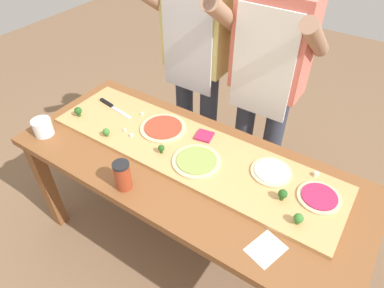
% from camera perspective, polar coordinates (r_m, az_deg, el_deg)
% --- Properties ---
extents(ground_plane, '(8.00, 8.00, 0.00)m').
position_cam_1_polar(ground_plane, '(2.30, -0.65, -16.77)').
color(ground_plane, brown).
extents(prep_table, '(1.81, 0.76, 0.76)m').
position_cam_1_polar(prep_table, '(1.78, -0.81, -5.37)').
color(prep_table, brown).
rests_on(prep_table, ground).
extents(cutting_board, '(1.58, 0.43, 0.02)m').
position_cam_1_polar(cutting_board, '(1.76, -0.34, -1.19)').
color(cutting_board, tan).
rests_on(cutting_board, prep_table).
extents(chefs_knife, '(0.27, 0.06, 0.02)m').
position_cam_1_polar(chefs_knife, '(2.11, -13.44, 6.28)').
color(chefs_knife, '#B7BABF').
rests_on(chefs_knife, cutting_board).
extents(pizza_whole_white_garlic, '(0.20, 0.20, 0.02)m').
position_cam_1_polar(pizza_whole_white_garlic, '(1.67, 13.18, -4.55)').
color(pizza_whole_white_garlic, beige).
rests_on(pizza_whole_white_garlic, cutting_board).
extents(pizza_whole_pesto_green, '(0.24, 0.24, 0.02)m').
position_cam_1_polar(pizza_whole_pesto_green, '(1.68, 0.77, -2.86)').
color(pizza_whole_pesto_green, beige).
rests_on(pizza_whole_pesto_green, cutting_board).
extents(pizza_whole_beet_magenta, '(0.19, 0.19, 0.02)m').
position_cam_1_polar(pizza_whole_beet_magenta, '(1.62, 20.57, -8.37)').
color(pizza_whole_beet_magenta, beige).
rests_on(pizza_whole_beet_magenta, cutting_board).
extents(pizza_whole_tomato_red, '(0.25, 0.25, 0.02)m').
position_cam_1_polar(pizza_whole_tomato_red, '(1.88, -4.86, 2.73)').
color(pizza_whole_tomato_red, beige).
rests_on(pizza_whole_tomato_red, cutting_board).
extents(pizza_slice_near_right, '(0.10, 0.10, 0.01)m').
position_cam_1_polar(pizza_slice_near_right, '(1.82, 2.05, 1.39)').
color(pizza_slice_near_right, '#9E234C').
rests_on(pizza_slice_near_right, cutting_board).
extents(broccoli_floret_center_right, '(0.04, 0.04, 0.06)m').
position_cam_1_polar(broccoli_floret_center_right, '(1.55, 14.99, -8.14)').
color(broccoli_floret_center_right, '#2C5915').
rests_on(broccoli_floret_center_right, cutting_board).
extents(broccoli_floret_front_mid, '(0.03, 0.03, 0.05)m').
position_cam_1_polar(broccoli_floret_front_mid, '(1.72, -5.17, -0.73)').
color(broccoli_floret_front_mid, '#2C5915').
rests_on(broccoli_floret_front_mid, cutting_board).
extents(broccoli_floret_center_left, '(0.04, 0.04, 0.06)m').
position_cam_1_polar(broccoli_floret_center_left, '(2.06, -18.58, 5.27)').
color(broccoli_floret_center_left, '#2C5915').
rests_on(broccoli_floret_center_left, cutting_board).
extents(broccoli_floret_front_left, '(0.04, 0.04, 0.05)m').
position_cam_1_polar(broccoli_floret_front_left, '(1.87, -14.22, 1.97)').
color(broccoli_floret_front_left, '#3F7220').
rests_on(broccoli_floret_front_left, cutting_board).
extents(broccoli_floret_back_right, '(0.04, 0.04, 0.05)m').
position_cam_1_polar(broccoli_floret_back_right, '(1.48, 17.45, -11.85)').
color(broccoli_floret_back_right, '#3F7220').
rests_on(broccoli_floret_back_right, cutting_board).
extents(cheese_crumble_a, '(0.02, 0.02, 0.01)m').
position_cam_1_polar(cheese_crumble_a, '(1.89, -11.28, 2.26)').
color(cheese_crumble_a, silver).
rests_on(cheese_crumble_a, cutting_board).
extents(cheese_crumble_b, '(0.03, 0.03, 0.02)m').
position_cam_1_polar(cheese_crumble_b, '(1.71, 20.14, -4.80)').
color(cheese_crumble_b, silver).
rests_on(cheese_crumble_b, cutting_board).
extents(cheese_crumble_c, '(0.02, 0.02, 0.01)m').
position_cam_1_polar(cheese_crumble_c, '(2.00, -8.39, 5.06)').
color(cheese_crumble_c, white).
rests_on(cheese_crumble_c, cutting_board).
extents(cheese_crumble_d, '(0.02, 0.02, 0.01)m').
position_cam_1_polar(cheese_crumble_d, '(1.85, -10.16, 1.47)').
color(cheese_crumble_d, white).
rests_on(cheese_crumble_d, cutting_board).
extents(flour_cup, '(0.10, 0.10, 0.09)m').
position_cam_1_polar(flour_cup, '(2.02, -23.74, 2.48)').
color(flour_cup, white).
rests_on(flour_cup, prep_table).
extents(sauce_jar, '(0.08, 0.08, 0.15)m').
position_cam_1_polar(sauce_jar, '(1.58, -11.57, -5.21)').
color(sauce_jar, '#99381E').
rests_on(sauce_jar, prep_table).
extents(recipe_note, '(0.15, 0.17, 0.00)m').
position_cam_1_polar(recipe_note, '(1.43, 12.31, -16.84)').
color(recipe_note, white).
rests_on(recipe_note, prep_table).
extents(cook_left, '(0.54, 0.39, 1.67)m').
position_cam_1_polar(cook_left, '(2.17, 0.69, 15.10)').
color(cook_left, '#333847').
rests_on(cook_left, ground).
extents(cook_right, '(0.54, 0.39, 1.67)m').
position_cam_1_polar(cook_right, '(1.98, 12.55, 11.42)').
color(cook_right, '#333847').
rests_on(cook_right, ground).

